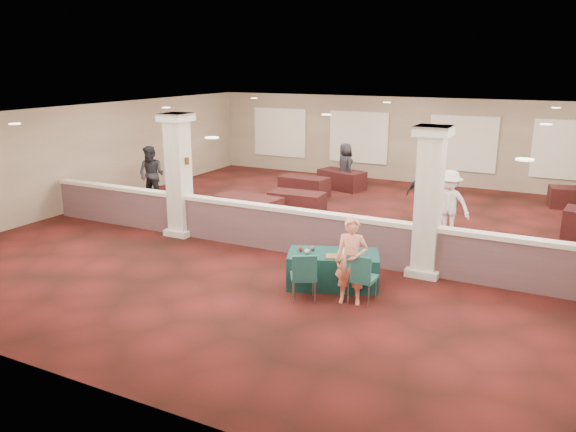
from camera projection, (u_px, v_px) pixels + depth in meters
The scene contains 30 objects.
ground at pixel (324, 237), 14.77m from camera, with size 16.00×16.00×0.00m, color #4C1413.
wall_back at pixel (409, 140), 21.23m from camera, with size 16.00×0.04×3.20m, color #7C6956.
wall_front at pixel (88, 282), 7.47m from camera, with size 16.00×0.04×3.20m, color #7C6956.
wall_left at pixel (94, 155), 17.84m from camera, with size 0.04×16.00×3.20m, color #7C6956.
ceiling at pixel (326, 114), 13.93m from camera, with size 16.00×16.00×0.02m, color silver.
partition_wall at pixel (300, 231), 13.33m from camera, with size 15.60×0.28×1.10m.
column_left at pixel (179, 174), 14.58m from camera, with size 0.72×0.72×3.20m.
column_right at pixel (429, 201), 11.74m from camera, with size 0.72×0.72×3.20m.
sconce_left at pixel (169, 159), 14.61m from camera, with size 0.12×0.12×0.18m.
sconce_right at pixel (187, 161), 14.36m from camera, with size 0.12×0.12×0.18m.
near_table at pixel (333, 269), 11.45m from camera, with size 1.83×0.91×0.70m, color #0E332F.
conf_chair_main at pixel (361, 275), 10.52m from camera, with size 0.50×0.51×0.99m.
conf_chair_side at pixel (304, 273), 10.62m from camera, with size 0.66×0.66×0.97m.
woman at pixel (351, 261), 10.50m from camera, with size 0.61×0.40×1.69m, color #FF916E.
far_table_front_left at pixel (248, 209), 16.02m from camera, with size 1.89×0.94×0.77m, color black.
far_table_front_center at pixel (297, 203), 16.96m from camera, with size 1.65×0.82×0.67m, color black.
far_table_back_left at pixel (304, 186), 19.23m from camera, with size 1.66×0.83×0.67m, color black.
far_table_back_center at pixel (342, 180), 20.32m from camera, with size 1.67×0.83×0.68m, color black.
attendee_a at pixel (152, 175), 18.16m from camera, with size 0.89×0.50×1.86m, color black.
attendee_b at pixel (449, 204), 14.55m from camera, with size 1.14×0.52×1.78m, color silver.
attendee_c at pixel (426, 195), 15.47m from camera, with size 1.08×0.51×1.84m, color black.
attendee_d at pixel (345, 167), 20.07m from camera, with size 0.83×0.45×1.68m, color black.
laptop_base at pixel (348, 254), 11.28m from camera, with size 0.32×0.22×0.02m, color #BBBBC0.
laptop_screen at pixel (348, 247), 11.35m from camera, with size 0.32×0.01×0.21m, color #BBBBC0.
screen_glow at pixel (348, 248), 11.35m from camera, with size 0.29×0.00×0.18m, color silver.
knitting at pixel (336, 257), 11.12m from camera, with size 0.38×0.29×0.03m, color #C76D1F.
yarn_cream at pixel (307, 251), 11.31m from camera, with size 0.11×0.11×0.11m, color beige.
yarn_red at pixel (301, 249), 11.46m from camera, with size 0.10×0.10×0.10m, color maroon.
yarn_grey at pixel (313, 248), 11.50m from camera, with size 0.10×0.10×0.10m, color #46464A.
scissors at pixel (365, 259), 11.03m from camera, with size 0.12×0.03×0.01m, color red.
Camera 1 is at (5.54, -13.01, 4.42)m, focal length 35.00 mm.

